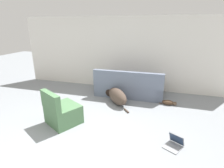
{
  "coord_description": "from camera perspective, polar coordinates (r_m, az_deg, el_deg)",
  "views": [
    {
      "loc": [
        1.39,
        -2.36,
        2.15
      ],
      "look_at": [
        0.19,
        1.85,
        0.66
      ],
      "focal_mm": 28.0,
      "sensor_mm": 36.0,
      "label": 1
    }
  ],
  "objects": [
    {
      "name": "laptop_open",
      "position": [
        3.61,
        19.76,
        -17.56
      ],
      "size": [
        0.41,
        0.42,
        0.23
      ],
      "rotation": [
        0.0,
        0.0,
        -0.51
      ],
      "color": "gray",
      "rests_on": "ground_plane"
    },
    {
      "name": "side_chair",
      "position": [
        4.15,
        -16.05,
        -8.9
      ],
      "size": [
        0.9,
        0.89,
        0.82
      ],
      "rotation": [
        0.0,
        0.0,
        2.63
      ],
      "color": "#4C754C",
      "rests_on": "ground_plane"
    },
    {
      "name": "wall_back",
      "position": [
        6.07,
        2.5,
        9.92
      ],
      "size": [
        7.14,
        0.06,
        2.43
      ],
      "color": "silver",
      "rests_on": "ground_plane"
    },
    {
      "name": "couch",
      "position": [
        5.55,
        5.53,
        -1.1
      ],
      "size": [
        2.1,
        0.83,
        0.86
      ],
      "rotation": [
        0.0,
        0.0,
        3.14
      ],
      "color": "slate",
      "rests_on": "ground_plane"
    },
    {
      "name": "ground_plane",
      "position": [
        3.48,
        -12.17,
        -19.88
      ],
      "size": [
        20.0,
        20.0,
        0.0
      ],
      "primitive_type": "plane",
      "color": "gray"
    },
    {
      "name": "cat",
      "position": [
        5.22,
        18.01,
        -5.77
      ],
      "size": [
        0.49,
        0.2,
        0.13
      ],
      "rotation": [
        0.0,
        0.0,
        6.25
      ],
      "color": "#473323",
      "rests_on": "ground_plane"
    },
    {
      "name": "dog",
      "position": [
        5.09,
        1.3,
        -3.73
      ],
      "size": [
        1.01,
        1.17,
        0.43
      ],
      "rotation": [
        0.0,
        0.0,
        2.26
      ],
      "color": "#4C3D33",
      "rests_on": "ground_plane"
    }
  ]
}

